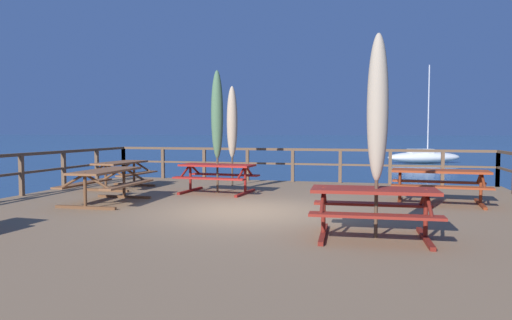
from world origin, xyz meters
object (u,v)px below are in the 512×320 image
at_px(picnic_table_mid_right, 217,172).
at_px(sailboat_distant, 424,157).
at_px(picnic_table_mid_left, 374,202).
at_px(patio_umbrella_tall_mid_right, 232,123).
at_px(patio_umbrella_tall_back_left, 217,115).
at_px(picnic_table_back_right, 440,179).
at_px(patio_umbrella_short_back, 378,109).
at_px(picnic_table_mid_centre, 106,179).
at_px(picnic_table_back_left, 121,169).

height_order(picnic_table_mid_right, sailboat_distant, sailboat_distant).
xyz_separation_m(picnic_table_mid_left, picnic_table_mid_right, (-4.03, 4.47, 0.00)).
relative_size(picnic_table_mid_left, patio_umbrella_tall_mid_right, 0.65).
bearing_deg(picnic_table_mid_left, picnic_table_mid_right, 132.08).
height_order(picnic_table_mid_left, patio_umbrella_tall_back_left, patio_umbrella_tall_back_left).
height_order(picnic_table_back_right, patio_umbrella_short_back, patio_umbrella_short_back).
bearing_deg(picnic_table_back_right, patio_umbrella_short_back, -109.92).
bearing_deg(picnic_table_back_right, patio_umbrella_tall_mid_right, 158.29).
bearing_deg(patio_umbrella_tall_mid_right, picnic_table_mid_centre, -114.44).
relative_size(picnic_table_mid_right, patio_umbrella_tall_mid_right, 0.69).
bearing_deg(picnic_table_mid_right, picnic_table_back_right, -5.60).
bearing_deg(picnic_table_back_left, patio_umbrella_short_back, -33.79).
distance_m(picnic_table_mid_centre, patio_umbrella_short_back, 6.51).
relative_size(picnic_table_back_left, patio_umbrella_tall_mid_right, 0.62).
distance_m(picnic_table_mid_right, sailboat_distant, 28.64).
distance_m(picnic_table_mid_left, sailboat_distant, 32.22).
xyz_separation_m(picnic_table_mid_centre, patio_umbrella_short_back, (5.97, -2.16, 1.42)).
bearing_deg(picnic_table_back_left, picnic_table_mid_centre, -66.55).
xyz_separation_m(picnic_table_mid_right, picnic_table_back_left, (-3.02, 0.28, -0.01)).
distance_m(picnic_table_back_left, patio_umbrella_tall_back_left, 3.39).
height_order(picnic_table_mid_right, patio_umbrella_tall_back_left, patio_umbrella_tall_back_left).
height_order(picnic_table_mid_right, picnic_table_mid_centre, same).
xyz_separation_m(patio_umbrella_short_back, patio_umbrella_tall_back_left, (-4.07, 4.48, 0.08)).
bearing_deg(patio_umbrella_tall_mid_right, picnic_table_back_right, -21.71).
xyz_separation_m(picnic_table_mid_right, patio_umbrella_short_back, (4.07, -4.46, 1.42)).
distance_m(picnic_table_mid_left, picnic_table_back_right, 4.19).
height_order(picnic_table_mid_right, patio_umbrella_short_back, patio_umbrella_short_back).
relative_size(picnic_table_mid_right, patio_umbrella_tall_back_left, 0.63).
height_order(picnic_table_back_left, sailboat_distant, sailboat_distant).
xyz_separation_m(patio_umbrella_tall_back_left, sailboat_distant, (7.96, 27.48, -2.42)).
xyz_separation_m(picnic_table_mid_right, picnic_table_mid_centre, (-1.90, -2.30, 0.00)).
relative_size(picnic_table_mid_right, picnic_table_back_right, 0.95).
distance_m(picnic_table_back_right, picnic_table_mid_centre, 7.60).
bearing_deg(picnic_table_mid_left, patio_umbrella_tall_back_left, 131.96).
xyz_separation_m(picnic_table_mid_right, patio_umbrella_tall_mid_right, (-0.09, 1.68, 1.34)).
height_order(picnic_table_mid_left, picnic_table_mid_centre, same).
distance_m(patio_umbrella_tall_mid_right, sailboat_distant, 27.14).
bearing_deg(picnic_table_mid_left, sailboat_distant, 83.00).
bearing_deg(sailboat_distant, picnic_table_mid_centre, -108.31).
height_order(picnic_table_mid_centre, picnic_table_back_left, same).
xyz_separation_m(picnic_table_back_left, sailboat_distant, (10.98, 27.22, -0.91)).
distance_m(picnic_table_mid_right, patio_umbrella_short_back, 6.20).
relative_size(picnic_table_mid_centre, patio_umbrella_short_back, 0.67).
relative_size(patio_umbrella_tall_back_left, sailboat_distant, 0.42).
bearing_deg(picnic_table_mid_centre, picnic_table_back_right, 13.38).
bearing_deg(patio_umbrella_short_back, picnic_table_mid_right, 132.37).
relative_size(picnic_table_back_right, picnic_table_back_left, 1.17).
distance_m(picnic_table_back_right, patio_umbrella_short_back, 4.41).
bearing_deg(patio_umbrella_tall_mid_right, patio_umbrella_tall_back_left, -86.86).
height_order(patio_umbrella_short_back, sailboat_distant, sailboat_distant).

